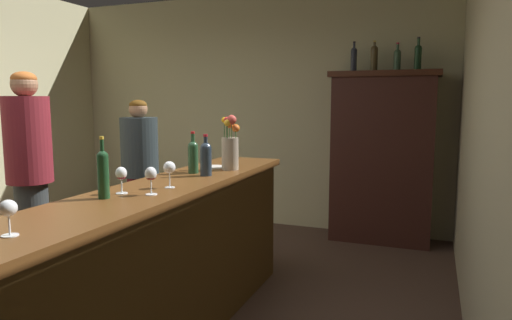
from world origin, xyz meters
TOP-DOWN VIEW (x-y plane):
  - wall_back at (0.00, 3.06)m, footprint 4.96×0.12m
  - wall_right at (2.48, 0.00)m, footprint 0.12×6.12m
  - bar_counter at (0.64, -0.07)m, footprint 0.54×3.07m
  - display_cabinet at (1.66, 2.75)m, footprint 1.14×0.45m
  - wine_bottle_riesling at (0.73, 0.43)m, footprint 0.08×0.08m
  - wine_bottle_rose at (0.59, 0.50)m, footprint 0.07×0.07m
  - wine_bottle_pinot at (0.56, -0.42)m, footprint 0.06×0.06m
  - wine_glass_front at (0.73, -0.04)m, footprint 0.07×0.07m
  - wine_glass_mid at (0.74, -0.25)m, footprint 0.06×0.06m
  - wine_glass_rear at (0.57, -0.28)m, footprint 0.07×0.07m
  - wine_glass_spare at (0.68, -1.10)m, footprint 0.07×0.07m
  - flower_arrangement at (0.77, 0.75)m, footprint 0.14×0.14m
  - cheese_plate at (0.61, 0.79)m, footprint 0.17×0.17m
  - display_bottle_left at (1.33, 2.75)m, footprint 0.07×0.07m
  - display_bottle_midleft at (1.54, 2.75)m, footprint 0.07×0.07m
  - display_bottle_center at (1.78, 2.75)m, footprint 0.07×0.07m
  - display_bottle_midright at (1.98, 2.75)m, footprint 0.07×0.07m
  - patron_in_navy at (-0.87, 0.42)m, footprint 0.36×0.36m
  - patron_tall at (-0.62, 1.56)m, footprint 0.38×0.38m

SIDE VIEW (x-z plane):
  - bar_counter at x=0.64m, z-range 0.00..1.03m
  - patron_tall at x=-0.62m, z-range 0.07..1.61m
  - display_cabinet at x=1.66m, z-range 0.03..1.88m
  - patron_in_navy at x=-0.87m, z-range 0.09..1.86m
  - cheese_plate at x=0.61m, z-range 1.03..1.04m
  - wine_glass_spare at x=0.68m, z-range 1.06..1.20m
  - wine_glass_rear at x=0.57m, z-range 1.06..1.21m
  - wine_glass_mid at x=0.74m, z-range 1.06..1.21m
  - wine_glass_front at x=0.73m, z-range 1.07..1.22m
  - wine_bottle_riesling at x=0.73m, z-range 1.01..1.30m
  - wine_bottle_rose at x=0.59m, z-range 1.01..1.31m
  - wine_bottle_pinot at x=0.56m, z-range 1.01..1.33m
  - flower_arrangement at x=0.77m, z-range 1.00..1.40m
  - wall_back at x=0.00m, z-range 0.00..2.83m
  - wall_right at x=2.48m, z-range 0.00..2.83m
  - display_bottle_center at x=1.78m, z-range 1.83..2.12m
  - display_bottle_left at x=1.33m, z-range 1.83..2.15m
  - display_bottle_midright at x=1.98m, z-range 1.82..2.16m
  - display_bottle_midleft at x=1.54m, z-range 1.84..2.16m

